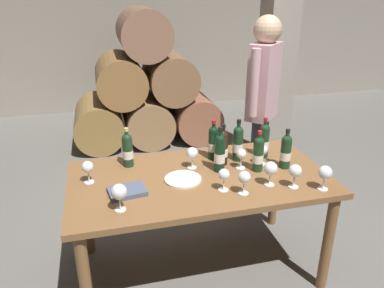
% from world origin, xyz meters
% --- Properties ---
extents(ground_plane, '(14.00, 14.00, 0.00)m').
position_xyz_m(ground_plane, '(0.00, 0.00, 0.00)').
color(ground_plane, '#66635E').
extents(cellar_back_wall, '(10.00, 0.24, 2.80)m').
position_xyz_m(cellar_back_wall, '(0.00, 4.20, 1.40)').
color(cellar_back_wall, gray).
rests_on(cellar_back_wall, ground_plane).
extents(barrel_stack, '(1.86, 0.90, 1.69)m').
position_xyz_m(barrel_stack, '(0.00, 2.60, 0.66)').
color(barrel_stack, olive).
rests_on(barrel_stack, ground_plane).
extents(stone_pillar, '(0.32, 0.32, 2.60)m').
position_xyz_m(stone_pillar, '(1.30, 1.60, 1.30)').
color(stone_pillar, gray).
rests_on(stone_pillar, ground_plane).
extents(dining_table, '(1.70, 0.90, 0.76)m').
position_xyz_m(dining_table, '(0.00, 0.00, 0.67)').
color(dining_table, brown).
rests_on(dining_table, ground_plane).
extents(wine_bottle_0, '(0.07, 0.07, 0.29)m').
position_xyz_m(wine_bottle_0, '(0.40, -0.01, 0.89)').
color(wine_bottle_0, '#19381E').
rests_on(wine_bottle_0, dining_table).
extents(wine_bottle_1, '(0.07, 0.07, 0.29)m').
position_xyz_m(wine_bottle_1, '(0.17, 0.25, 0.89)').
color(wine_bottle_1, black).
rests_on(wine_bottle_1, dining_table).
extents(wine_bottle_2, '(0.07, 0.07, 0.30)m').
position_xyz_m(wine_bottle_2, '(0.54, 0.18, 0.89)').
color(wine_bottle_2, '#19381E').
rests_on(wine_bottle_2, dining_table).
extents(wine_bottle_3, '(0.07, 0.07, 0.28)m').
position_xyz_m(wine_bottle_3, '(0.61, -0.02, 0.88)').
color(wine_bottle_3, '#19381E').
rests_on(wine_bottle_3, dining_table).
extents(wine_bottle_4, '(0.07, 0.07, 0.30)m').
position_xyz_m(wine_bottle_4, '(0.21, 0.14, 0.89)').
color(wine_bottle_4, black).
rests_on(wine_bottle_4, dining_table).
extents(wine_bottle_5, '(0.07, 0.07, 0.28)m').
position_xyz_m(wine_bottle_5, '(-0.44, 0.28, 0.88)').
color(wine_bottle_5, '#19381E').
rests_on(wine_bottle_5, dining_table).
extents(wine_bottle_6, '(0.07, 0.07, 0.32)m').
position_xyz_m(wine_bottle_6, '(0.15, 0.04, 0.90)').
color(wine_bottle_6, black).
rests_on(wine_bottle_6, dining_table).
extents(wine_bottle_7, '(0.07, 0.07, 0.31)m').
position_xyz_m(wine_bottle_7, '(0.33, 0.18, 0.89)').
color(wine_bottle_7, '#19381E').
rests_on(wine_bottle_7, dining_table).
extents(wine_glass_0, '(0.09, 0.09, 0.16)m').
position_xyz_m(wine_glass_0, '(0.40, -0.22, 0.87)').
color(wine_glass_0, white).
rests_on(wine_glass_0, dining_table).
extents(wine_glass_1, '(0.09, 0.09, 0.16)m').
position_xyz_m(wine_glass_1, '(0.69, -0.36, 0.87)').
color(wine_glass_1, white).
rests_on(wine_glass_1, dining_table).
extents(wine_glass_2, '(0.08, 0.08, 0.15)m').
position_xyz_m(wine_glass_2, '(-0.02, 0.13, 0.87)').
color(wine_glass_2, white).
rests_on(wine_glass_2, dining_table).
extents(wine_glass_3, '(0.07, 0.07, 0.14)m').
position_xyz_m(wine_glass_3, '(0.31, 0.04, 0.86)').
color(wine_glass_3, white).
rests_on(wine_glass_3, dining_table).
extents(wine_glass_4, '(0.08, 0.08, 0.15)m').
position_xyz_m(wine_glass_4, '(0.53, -0.29, 0.87)').
color(wine_glass_4, white).
rests_on(wine_glass_4, dining_table).
extents(wine_glass_5, '(0.08, 0.08, 0.15)m').
position_xyz_m(wine_glass_5, '(0.20, -0.28, 0.87)').
color(wine_glass_5, white).
rests_on(wine_glass_5, dining_table).
extents(wine_glass_6, '(0.07, 0.07, 0.15)m').
position_xyz_m(wine_glass_6, '(0.09, -0.21, 0.86)').
color(wine_glass_6, white).
rests_on(wine_glass_6, dining_table).
extents(wine_glass_7, '(0.07, 0.07, 0.15)m').
position_xyz_m(wine_glass_7, '(-0.71, 0.09, 0.87)').
color(wine_glass_7, white).
rests_on(wine_glass_7, dining_table).
extents(wine_glass_8, '(0.07, 0.07, 0.15)m').
position_xyz_m(wine_glass_8, '(0.47, 0.07, 0.87)').
color(wine_glass_8, white).
rests_on(wine_glass_8, dining_table).
extents(wine_glass_9, '(0.09, 0.09, 0.16)m').
position_xyz_m(wine_glass_9, '(-0.54, -0.28, 0.87)').
color(wine_glass_9, white).
rests_on(wine_glass_9, dining_table).
extents(tasting_notebook, '(0.24, 0.19, 0.03)m').
position_xyz_m(tasting_notebook, '(-0.48, -0.10, 0.77)').
color(tasting_notebook, '#4C5670').
rests_on(tasting_notebook, dining_table).
extents(serving_plate, '(0.24, 0.24, 0.01)m').
position_xyz_m(serving_plate, '(-0.12, -0.03, 0.77)').
color(serving_plate, white).
rests_on(serving_plate, dining_table).
extents(sommelier_presenting, '(0.38, 0.37, 1.72)m').
position_xyz_m(sommelier_presenting, '(0.77, 0.75, 1.04)').
color(sommelier_presenting, '#383842').
rests_on(sommelier_presenting, ground_plane).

